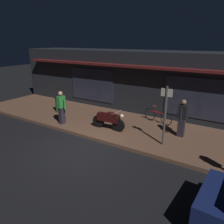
# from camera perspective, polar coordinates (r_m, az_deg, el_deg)

# --- Properties ---
(ground_plane) EXTENTS (60.00, 60.00, 0.00)m
(ground_plane) POSITION_cam_1_polar(r_m,az_deg,el_deg) (8.96, -8.15, -9.88)
(ground_plane) COLOR black
(sidewalk_slab) EXTENTS (18.00, 4.00, 0.15)m
(sidewalk_slab) POSITION_cam_1_polar(r_m,az_deg,el_deg) (11.15, 1.84, -3.51)
(sidewalk_slab) COLOR brown
(sidewalk_slab) RESTS_ON ground_plane
(storefront_building) EXTENTS (18.00, 3.30, 3.60)m
(storefront_building) POSITION_cam_1_polar(r_m,az_deg,el_deg) (13.61, 9.29, 7.81)
(storefront_building) COLOR black
(storefront_building) RESTS_ON ground_plane
(motorcycle) EXTENTS (1.70, 0.55, 0.97)m
(motorcycle) POSITION_cam_1_polar(r_m,az_deg,el_deg) (10.32, -0.84, -1.91)
(motorcycle) COLOR black
(motorcycle) RESTS_ON sidewalk_slab
(bicycle_parked) EXTENTS (1.62, 0.54, 0.91)m
(bicycle_parked) POSITION_cam_1_polar(r_m,az_deg,el_deg) (11.45, 11.79, -0.99)
(bicycle_parked) COLOR black
(bicycle_parked) RESTS_ON sidewalk_slab
(person_photographer) EXTENTS (0.61, 0.40, 1.67)m
(person_photographer) POSITION_cam_1_polar(r_m,az_deg,el_deg) (11.20, -12.99, 1.29)
(person_photographer) COLOR #28232D
(person_photographer) RESTS_ON sidewalk_slab
(person_bystander) EXTENTS (0.39, 0.61, 1.67)m
(person_bystander) POSITION_cam_1_polar(r_m,az_deg,el_deg) (9.89, 17.73, -1.36)
(person_bystander) COLOR #28232D
(person_bystander) RESTS_ON sidewalk_slab
(sign_post) EXTENTS (0.44, 0.09, 2.40)m
(sign_post) POSITION_cam_1_polar(r_m,az_deg,el_deg) (8.76, 13.62, -0.14)
(sign_post) COLOR #47474C
(sign_post) RESTS_ON sidewalk_slab
(trash_bin) EXTENTS (0.48, 0.48, 0.93)m
(trash_bin) POSITION_cam_1_polar(r_m,az_deg,el_deg) (13.30, -13.52, 2.07)
(trash_bin) COLOR #2D4C33
(trash_bin) RESTS_ON sidewalk_slab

